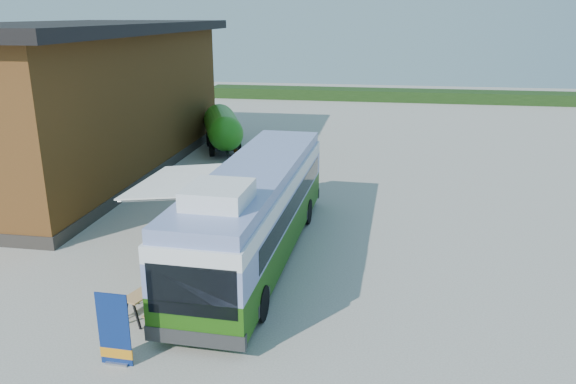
% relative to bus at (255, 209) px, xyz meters
% --- Properties ---
extents(ground, '(100.00, 100.00, 0.00)m').
position_rel_bus_xyz_m(ground, '(-0.64, -0.57, -1.76)').
color(ground, '#BCB7AD').
rests_on(ground, ground).
extents(barn, '(9.60, 21.20, 7.50)m').
position_rel_bus_xyz_m(barn, '(-11.14, 9.43, 1.83)').
color(barn, brown).
rests_on(barn, ground).
extents(hedge, '(40.00, 3.00, 1.00)m').
position_rel_bus_xyz_m(hedge, '(7.36, 37.43, -1.26)').
color(hedge, '#264419').
rests_on(hedge, ground).
extents(bus, '(2.95, 12.06, 3.68)m').
position_rel_bus_xyz_m(bus, '(0.00, 0.00, 0.00)').
color(bus, '#2C6B11').
rests_on(bus, ground).
extents(awning, '(2.70, 4.21, 0.51)m').
position_rel_bus_xyz_m(awning, '(-2.46, -0.09, 0.93)').
color(awning, white).
rests_on(awning, ground).
extents(banner, '(0.81, 0.20, 1.87)m').
position_rel_bus_xyz_m(banner, '(-1.92, -6.48, -0.99)').
color(banner, navy).
rests_on(banner, ground).
extents(picnic_table, '(1.69, 1.59, 0.79)m').
position_rel_bus_xyz_m(picnic_table, '(-2.13, -4.37, -1.17)').
color(picnic_table, tan).
rests_on(picnic_table, ground).
extents(person_a, '(0.67, 0.65, 1.55)m').
position_rel_bus_xyz_m(person_a, '(-2.98, 9.08, -0.98)').
color(person_a, '#999999').
rests_on(person_a, ground).
extents(person_b, '(1.19, 1.23, 2.00)m').
position_rel_bus_xyz_m(person_b, '(0.54, 4.54, -0.76)').
color(person_b, '#999999').
rests_on(person_b, ground).
extents(slurry_tanker, '(3.54, 6.37, 2.48)m').
position_rel_bus_xyz_m(slurry_tanker, '(-5.36, 14.93, -0.33)').
color(slurry_tanker, '#278718').
rests_on(slurry_tanker, ground).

